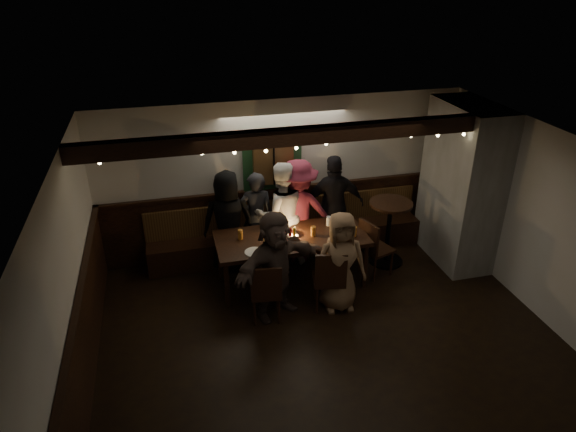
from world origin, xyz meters
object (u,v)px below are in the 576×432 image
object	(u,v)px
person_a	(228,221)
person_g	(340,262)
person_b	(256,218)
chair_near_left	(266,290)
dining_table	(291,241)
person_f	(275,265)
high_top	(389,225)
person_c	(281,214)
person_d	(298,211)
chair_end	(373,245)
chair_near_right	(330,277)
person_e	(334,205)

from	to	relation	value
person_a	person_g	size ratio (longest dim) A/B	1.10
person_b	chair_near_left	bearing A→B (deg)	86.95
dining_table	person_b	distance (m)	0.87
dining_table	person_f	bearing A→B (deg)	-119.91
chair_near_left	high_top	distance (m)	2.48
dining_table	person_b	world-z (taller)	person_b
person_c	person_d	size ratio (longest dim) A/B	1.00
chair_end	person_d	xyz separation A→B (m)	(-0.99, 0.79, 0.33)
chair_end	dining_table	bearing A→B (deg)	174.62
chair_end	person_b	distance (m)	1.89
person_g	person_c	bearing A→B (deg)	113.10
person_a	chair_near_right	bearing A→B (deg)	135.01
high_top	dining_table	bearing A→B (deg)	-173.11
person_c	person_g	distance (m)	1.50
dining_table	high_top	distance (m)	1.69
chair_near_left	person_c	bearing A→B (deg)	69.12
dining_table	person_d	bearing A→B (deg)	67.07
person_d	person_g	xyz separation A→B (m)	(0.22, -1.43, -0.12)
high_top	person_b	xyz separation A→B (m)	(-2.05, 0.58, 0.10)
person_g	person_f	bearing A→B (deg)	178.82
dining_table	person_f	distance (m)	0.81
person_a	person_b	distance (m)	0.47
chair_end	chair_near_right	bearing A→B (deg)	-143.72
person_b	chair_end	bearing A→B (deg)	154.96
chair_end	person_d	bearing A→B (deg)	141.51
person_d	person_e	size ratio (longest dim) A/B	1.01
chair_near_right	person_c	bearing A→B (deg)	103.81
person_g	chair_near_left	bearing A→B (deg)	-173.03
chair_near_right	person_e	bearing A→B (deg)	69.70
person_d	person_g	world-z (taller)	person_d
chair_near_right	person_g	xyz separation A→B (m)	(0.16, 0.03, 0.20)
person_g	high_top	bearing A→B (deg)	42.76
chair_near_right	high_top	distance (m)	1.67
person_b	person_e	distance (m)	1.30
chair_near_left	person_b	bearing A→B (deg)	83.38
person_a	person_b	world-z (taller)	person_a
dining_table	chair_end	xyz separation A→B (m)	(1.27, -0.12, -0.19)
high_top	person_f	size ratio (longest dim) A/B	0.68
dining_table	person_b	size ratio (longest dim) A/B	1.44
chair_near_left	person_f	size ratio (longest dim) A/B	0.57
person_b	dining_table	bearing A→B (deg)	119.49
chair_end	person_e	distance (m)	0.99
person_c	person_e	bearing A→B (deg)	-174.08
person_a	person_b	bearing A→B (deg)	-162.54
person_c	chair_near_left	bearing A→B (deg)	67.72
chair_near_right	person_g	bearing A→B (deg)	11.30
person_e	person_a	bearing A→B (deg)	7.52
chair_near_left	person_g	world-z (taller)	person_g
chair_near_right	high_top	xyz separation A→B (m)	(1.33, 1.00, 0.14)
person_f	chair_end	bearing A→B (deg)	-5.81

